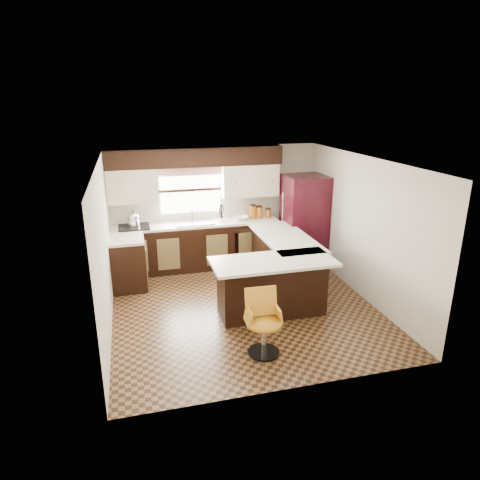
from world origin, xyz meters
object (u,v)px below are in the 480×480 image
object	(u,v)px
peninsula_return	(272,287)
refrigerator	(304,221)
bar_chair	(264,324)
peninsula_long	(282,263)

from	to	relation	value
peninsula_return	refrigerator	world-z (taller)	refrigerator
refrigerator	bar_chair	distance (m)	3.46
peninsula_long	refrigerator	world-z (taller)	refrigerator
peninsula_long	peninsula_return	bearing A→B (deg)	-118.30
peninsula_return	bar_chair	distance (m)	1.16
bar_chair	refrigerator	bearing A→B (deg)	60.80
refrigerator	bar_chair	world-z (taller)	refrigerator
peninsula_long	refrigerator	xyz separation A→B (m)	(0.78, 0.90, 0.48)
peninsula_return	refrigerator	bearing A→B (deg)	55.14
refrigerator	peninsula_return	bearing A→B (deg)	-124.86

